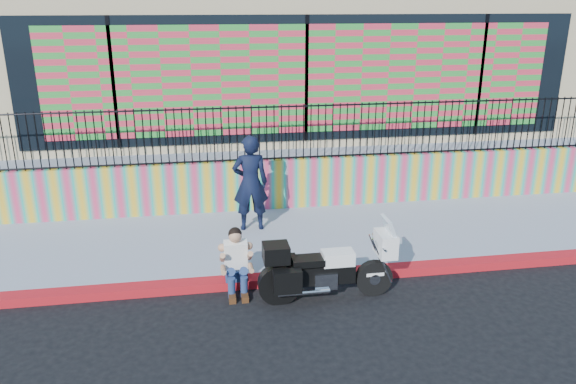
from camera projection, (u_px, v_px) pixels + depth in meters
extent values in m
plane|color=black|center=(350.00, 278.00, 9.69)|extent=(90.00, 90.00, 0.00)
cube|color=red|center=(350.00, 274.00, 9.66)|extent=(16.00, 0.30, 0.15)
cube|color=#969FB4|center=(328.00, 236.00, 11.20)|extent=(16.00, 3.00, 0.15)
cube|color=#DA3965|center=(313.00, 182.00, 12.49)|extent=(16.00, 0.20, 1.10)
cube|color=#969FB4|center=(280.00, 134.00, 17.28)|extent=(16.00, 10.00, 1.25)
cube|color=#C8B185|center=(280.00, 47.00, 16.25)|extent=(14.00, 8.00, 4.00)
cube|color=black|center=(306.00, 79.00, 12.62)|extent=(12.60, 0.04, 2.80)
cube|color=#DE3149|center=(307.00, 80.00, 12.59)|extent=(11.48, 0.02, 2.40)
cylinder|color=black|center=(374.00, 278.00, 9.03)|extent=(0.60, 0.13, 0.60)
cylinder|color=black|center=(279.00, 285.00, 8.80)|extent=(0.60, 0.13, 0.60)
cube|color=black|center=(327.00, 273.00, 8.87)|extent=(0.86, 0.25, 0.31)
cube|color=silver|center=(324.00, 278.00, 8.89)|extent=(0.36, 0.31, 0.27)
cube|color=white|center=(338.00, 258.00, 8.81)|extent=(0.50, 0.29, 0.22)
cube|color=black|center=(308.00, 261.00, 8.74)|extent=(0.50, 0.31, 0.11)
cube|color=white|center=(386.00, 244.00, 8.87)|extent=(0.27, 0.47, 0.38)
cube|color=silver|center=(389.00, 227.00, 8.78)|extent=(0.17, 0.42, 0.31)
cube|color=black|center=(276.00, 253.00, 8.61)|extent=(0.40, 0.38, 0.27)
cube|color=black|center=(288.00, 282.00, 8.50)|extent=(0.44, 0.16, 0.36)
cube|color=black|center=(282.00, 266.00, 9.00)|extent=(0.44, 0.16, 0.36)
cube|color=white|center=(374.00, 273.00, 9.00)|extent=(0.29, 0.15, 0.05)
imported|color=black|center=(250.00, 183.00, 11.08)|extent=(0.71, 0.47, 1.93)
cube|color=navy|center=(236.00, 274.00, 9.30)|extent=(0.36, 0.28, 0.18)
cube|color=white|center=(236.00, 256.00, 9.15)|extent=(0.38, 0.27, 0.54)
sphere|color=tan|center=(235.00, 236.00, 8.99)|extent=(0.21, 0.21, 0.21)
cube|color=#472814|center=(232.00, 298.00, 8.93)|extent=(0.11, 0.26, 0.10)
cube|color=#472814|center=(245.00, 297.00, 8.96)|extent=(0.11, 0.26, 0.10)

